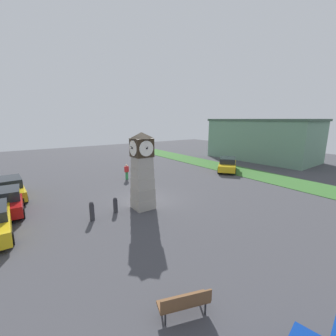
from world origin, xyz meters
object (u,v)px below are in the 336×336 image
at_px(clock_tower, 142,172).
at_px(bollard_mid_row, 92,211).
at_px(pedestrian_near_bench, 127,171).
at_px(car_navy_sedan, 9,189).
at_px(car_near_tower, 4,202).
at_px(car_far_lot, 227,164).
at_px(bollard_near_tower, 115,205).
at_px(bench, 185,302).

height_order(clock_tower, bollard_mid_row, clock_tower).
bearing_deg(pedestrian_near_bench, car_navy_sedan, -88.63).
xyz_separation_m(car_near_tower, pedestrian_near_bench, (-3.40, 9.83, 0.08)).
bearing_deg(car_far_lot, pedestrian_near_bench, -105.91).
relative_size(clock_tower, bollard_near_tower, 5.04).
bearing_deg(bench, bollard_near_tower, 171.72).
height_order(car_navy_sedan, car_far_lot, car_navy_sedan).
distance_m(car_near_tower, car_far_lot, 20.95).
bearing_deg(clock_tower, bollard_mid_row, -90.59).
distance_m(car_navy_sedan, pedestrian_near_bench, 9.62).
relative_size(car_near_tower, bench, 2.30).
bearing_deg(car_navy_sedan, bollard_near_tower, 39.55).
bearing_deg(clock_tower, car_near_tower, -117.54).
bearing_deg(bollard_near_tower, pedestrian_near_bench, 150.43).
xyz_separation_m(car_far_lot, pedestrian_near_bench, (-3.17, -11.11, 0.11)).
distance_m(bollard_mid_row, bench, 8.34).
bearing_deg(car_near_tower, bench, 20.45).
bearing_deg(pedestrian_near_bench, clock_tower, -16.40).
xyz_separation_m(bollard_near_tower, bollard_mid_row, (0.32, -1.58, 0.08)).
bearing_deg(car_near_tower, car_navy_sedan, 176.03).
bearing_deg(clock_tower, car_far_lot, 107.64).
bearing_deg(bollard_near_tower, car_far_lot, 104.37).
height_order(clock_tower, car_far_lot, clock_tower).
xyz_separation_m(car_near_tower, bench, (12.29, 4.58, -0.27)).
bearing_deg(bollard_near_tower, clock_tower, 78.86).
relative_size(car_navy_sedan, bench, 2.68).
bearing_deg(pedestrian_near_bench, car_near_tower, -70.93).
relative_size(car_far_lot, pedestrian_near_bench, 2.92).
distance_m(bollard_near_tower, bollard_mid_row, 1.62).
xyz_separation_m(bollard_mid_row, bench, (8.33, 0.32, -0.06)).
distance_m(car_far_lot, bench, 20.61).
height_order(bollard_mid_row, car_far_lot, car_far_lot).
bearing_deg(car_near_tower, clock_tower, 62.46).
xyz_separation_m(car_navy_sedan, pedestrian_near_bench, (-0.23, 9.61, 0.08)).
xyz_separation_m(car_far_lot, bench, (12.52, -16.36, -0.25)).
xyz_separation_m(bollard_mid_row, car_navy_sedan, (-7.13, -4.04, 0.22)).
xyz_separation_m(clock_tower, bollard_near_tower, (-0.36, -1.82, -2.00)).
height_order(bollard_near_tower, bench, bollard_near_tower).
relative_size(car_navy_sedan, car_near_tower, 1.17).
height_order(bollard_mid_row, pedestrian_near_bench, pedestrian_near_bench).
bearing_deg(pedestrian_near_bench, bench, -18.50).
height_order(bollard_near_tower, bollard_mid_row, bollard_mid_row).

